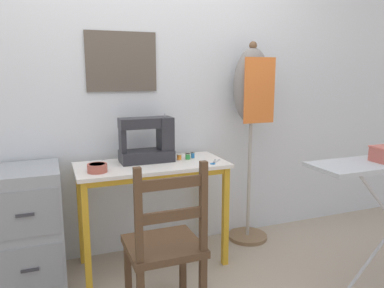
# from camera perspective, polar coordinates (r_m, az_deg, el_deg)

# --- Properties ---
(ground_plane) EXTENTS (14.00, 14.00, 0.00)m
(ground_plane) POSITION_cam_1_polar(r_m,az_deg,el_deg) (2.65, -4.40, -19.88)
(ground_plane) COLOR tan
(wall_back) EXTENTS (10.00, 0.07, 2.55)m
(wall_back) POSITION_cam_1_polar(r_m,az_deg,el_deg) (2.80, -8.01, 9.14)
(wall_back) COLOR silver
(wall_back) RESTS_ON ground_plane
(sewing_table) EXTENTS (1.02, 0.47, 0.74)m
(sewing_table) POSITION_cam_1_polar(r_m,az_deg,el_deg) (2.60, -6.03, -5.39)
(sewing_table) COLOR silver
(sewing_table) RESTS_ON ground_plane
(sewing_machine) EXTENTS (0.38, 0.19, 0.33)m
(sewing_machine) POSITION_cam_1_polar(r_m,az_deg,el_deg) (2.62, -6.49, 0.48)
(sewing_machine) COLOR #28282D
(sewing_machine) RESTS_ON sewing_table
(fabric_bowl) EXTENTS (0.12, 0.12, 0.05)m
(fabric_bowl) POSITION_cam_1_polar(r_m,az_deg,el_deg) (2.41, -14.24, -3.53)
(fabric_bowl) COLOR #B25647
(fabric_bowl) RESTS_ON sewing_table
(scissors) EXTENTS (0.12, 0.13, 0.01)m
(scissors) POSITION_cam_1_polar(r_m,az_deg,el_deg) (2.58, 3.38, -2.84)
(scissors) COLOR silver
(scissors) RESTS_ON sewing_table
(thread_spool_near_machine) EXTENTS (0.04, 0.04, 0.04)m
(thread_spool_near_machine) POSITION_cam_1_polar(r_m,az_deg,el_deg) (2.67, -1.98, -1.99)
(thread_spool_near_machine) COLOR orange
(thread_spool_near_machine) RESTS_ON sewing_table
(thread_spool_mid_table) EXTENTS (0.04, 0.04, 0.04)m
(thread_spool_mid_table) POSITION_cam_1_polar(r_m,az_deg,el_deg) (2.67, -0.64, -1.92)
(thread_spool_mid_table) COLOR green
(thread_spool_mid_table) RESTS_ON sewing_table
(thread_spool_far_edge) EXTENTS (0.03, 0.03, 0.04)m
(thread_spool_far_edge) POSITION_cam_1_polar(r_m,az_deg,el_deg) (2.71, 0.11, -1.73)
(thread_spool_far_edge) COLOR #2875C1
(thread_spool_far_edge) RESTS_ON sewing_table
(wooden_chair) EXTENTS (0.40, 0.38, 0.92)m
(wooden_chair) POSITION_cam_1_polar(r_m,az_deg,el_deg) (2.10, -4.13, -15.30)
(wooden_chair) COLOR #513823
(wooden_chair) RESTS_ON ground_plane
(filing_cabinet) EXTENTS (0.41, 0.47, 0.77)m
(filing_cabinet) POSITION_cam_1_polar(r_m,az_deg,el_deg) (2.64, -23.57, -11.59)
(filing_cabinet) COLOR #93999E
(filing_cabinet) RESTS_ON ground_plane
(dress_form) EXTENTS (0.32, 0.32, 1.58)m
(dress_form) POSITION_cam_1_polar(r_m,az_deg,el_deg) (2.95, 9.08, 6.75)
(dress_form) COLOR #846647
(dress_form) RESTS_ON ground_plane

